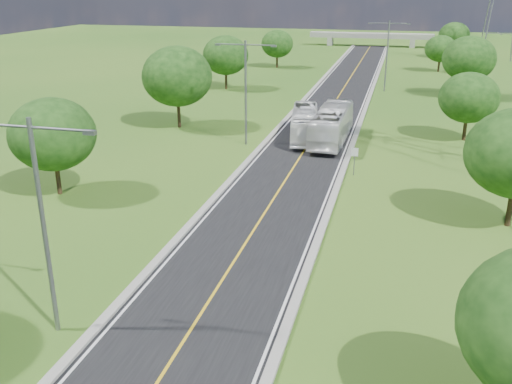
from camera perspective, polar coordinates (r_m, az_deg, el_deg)
ground at (r=69.76m, az=7.09°, el=7.63°), size 260.00×260.00×0.00m
road at (r=75.58m, az=7.71°, el=8.61°), size 8.00×150.00×0.06m
curb_left at (r=76.15m, az=4.50°, el=8.88°), size 0.50×150.00×0.22m
curb_right at (r=75.20m, az=10.96°, el=8.42°), size 0.50×150.00×0.22m
speed_limit_sign at (r=47.63m, az=9.83°, el=3.50°), size 0.55×0.09×2.40m
overpass at (r=148.35m, az=11.42°, el=15.02°), size 30.00×3.00×3.20m
streetlight_near_left at (r=26.02m, az=-20.66°, el=-1.77°), size 5.90×0.25×10.00m
streetlight_mid_left at (r=55.29m, az=-1.05°, el=10.74°), size 5.90×0.25×10.00m
streetlight_far_right at (r=86.09m, az=13.00°, el=13.69°), size 5.90×0.25×10.00m
tree_lb at (r=44.43m, az=-19.68°, el=5.46°), size 6.30×6.30×7.33m
tree_lc at (r=62.90m, az=-7.90°, el=11.39°), size 7.56×7.56×8.79m
tree_ld at (r=86.06m, az=-3.05°, el=13.50°), size 6.72×6.72×7.82m
tree_le at (r=108.57m, az=2.14°, el=14.60°), size 5.88×5.88×6.84m
tree_rc at (r=60.89m, az=20.52°, el=8.83°), size 5.88×5.88×6.84m
tree_rd at (r=84.57m, az=20.53°, el=12.37°), size 7.14×7.14×8.30m
tree_re at (r=108.30m, az=17.98°, el=13.48°), size 5.46×5.46×6.35m
tree_rf at (r=128.35m, az=19.20°, el=14.56°), size 6.30×6.30×7.33m
bus_outbound at (r=57.52m, az=7.58°, el=6.70°), size 3.09×12.31×3.42m
bus_inbound at (r=58.55m, az=4.88°, el=6.84°), size 4.14×11.04×3.00m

